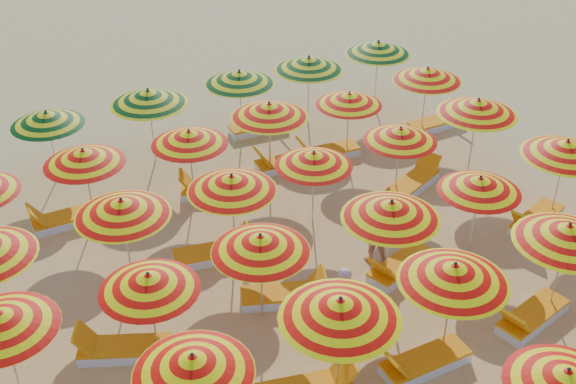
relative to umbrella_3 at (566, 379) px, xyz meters
The scene contains 43 objects.
ground 6.54m from the umbrella_3, 100.58° to the left, with size 120.00×120.00×0.00m, color tan.
umbrella_3 is the anchor object (origin of this frame).
umbrella_7 5.59m from the umbrella_3, 149.82° to the left, with size 1.97×1.97×2.02m.
umbrella_8 3.56m from the umbrella_3, 130.44° to the left, with size 2.12×2.12×2.18m.
umbrella_9 2.62m from the umbrella_3, 90.48° to the left, with size 2.45×2.45×2.12m.
umbrella_10 3.63m from the umbrella_3, 44.26° to the left, with size 2.09×2.09×2.16m.
umbrella_12 8.92m from the umbrella_3, 144.26° to the left, with size 2.31×2.31×1.99m.
umbrella_13 6.98m from the umbrella_3, 133.20° to the left, with size 1.84×1.84×1.92m.
umbrella_14 5.72m from the umbrella_3, 116.90° to the left, with size 2.34×2.34×2.02m.
umbrella_15 4.78m from the umbrella_3, 88.37° to the left, with size 2.55×2.55×2.13m.
umbrella_16 5.55m from the umbrella_3, 62.61° to the left, with size 1.92×1.92×1.92m.
umbrella_17 7.14m from the umbrella_3, 44.37° to the left, with size 2.39×2.39×2.13m.
umbrella_19 8.69m from the umbrella_3, 121.55° to the left, with size 2.47×2.47×2.08m.
umbrella_20 7.59m from the umbrella_3, 106.88° to the left, with size 2.50×2.50×2.06m.
umbrella_21 7.56m from the umbrella_3, 90.33° to the left, with size 2.34×2.34×1.91m.
umbrella_22 7.97m from the umbrella_3, 72.60° to the left, with size 2.24×2.24×1.91m.
umbrella_23 8.93m from the umbrella_3, 58.12° to the left, with size 2.35×2.35×2.17m.
umbrella_25 11.03m from the umbrella_3, 115.05° to the left, with size 2.18×2.18×1.97m.
umbrella_26 10.01m from the umbrella_3, 102.72° to the left, with size 2.23×2.23×1.96m.
umbrella_27 9.98m from the umbrella_3, 89.79° to the left, with size 2.01×2.01×2.10m.
umbrella_28 10.23m from the umbrella_3, 76.48° to the left, with size 2.32×2.32×1.88m.
umbrella_29 11.19m from the umbrella_3, 63.52° to the left, with size 2.54×2.54×2.06m.
umbrella_31 13.37m from the umbrella_3, 111.87° to the left, with size 2.39×2.39×1.95m.
umbrella_32 12.29m from the umbrella_3, 101.43° to the left, with size 2.45×2.45×2.15m.
umbrella_33 12.26m from the umbrella_3, 88.83° to the left, with size 2.43×2.43×2.07m.
umbrella_34 12.37m from the umbrella_3, 78.90° to the left, with size 2.56×2.56×2.13m.
umbrella_35 13.18m from the umbrella_3, 68.44° to the left, with size 2.42×2.42×2.12m.
lounger_7 2.96m from the umbrella_3, 104.31° to the left, with size 1.74×0.59×0.69m.
lounger_8 3.51m from the umbrella_3, 50.51° to the left, with size 1.82×0.94×0.69m.
lounger_10 7.72m from the umbrella_3, 135.27° to the left, with size 1.82×1.24×0.69m.
lounger_11 5.84m from the umbrella_3, 110.72° to the left, with size 1.82×1.17×0.69m.
lounger_12 5.23m from the umbrella_3, 82.63° to the left, with size 1.83×1.07×0.69m.
lounger_13 6.84m from the umbrella_3, 47.36° to the left, with size 1.83×1.10×0.69m.
lounger_15 7.90m from the umbrella_3, 110.47° to the left, with size 1.81×0.89×0.69m.
lounger_16 8.34m from the umbrella_3, 68.68° to the left, with size 1.82×1.20×0.69m.
lounger_17 11.51m from the umbrella_3, 117.50° to the left, with size 1.74×0.59×0.69m.
lounger_18 9.97m from the umbrella_3, 99.94° to the left, with size 1.82×1.17×0.69m.
lounger_19 10.18m from the umbrella_3, 86.94° to the left, with size 1.77×0.72×0.69m.
lounger_20 10.29m from the umbrella_3, 79.85° to the left, with size 1.78×0.73×0.69m.
lounger_21 11.61m from the umbrella_3, 60.95° to the left, with size 1.74×0.61×0.69m.
lounger_22 12.39m from the umbrella_3, 86.04° to the left, with size 1.77×0.71×0.69m.
beachgoer_a 4.39m from the umbrella_3, 109.28° to the left, with size 0.54×0.35×1.47m, color tan.
beachgoer_b 5.70m from the umbrella_3, 86.12° to the left, with size 0.67×0.52×1.38m, color tan.
Camera 1 is at (-6.04, -10.97, 9.81)m, focal length 45.00 mm.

